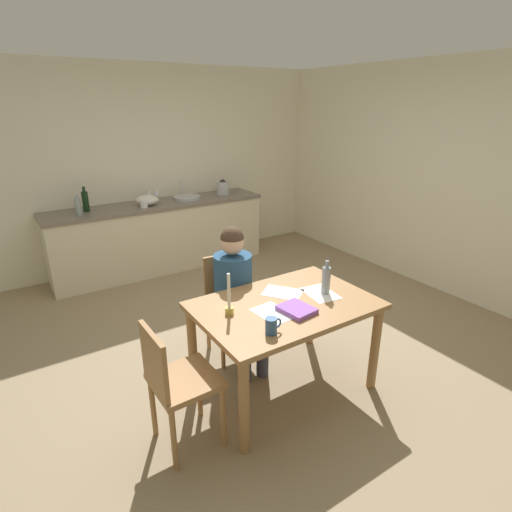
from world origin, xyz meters
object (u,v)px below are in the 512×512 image
(teacup_on_counter, at_px, (144,204))
(chair_side_empty, at_px, (176,381))
(wine_glass_by_kettle, at_px, (149,193))
(book_magazine, at_px, (297,309))
(mixing_bowl, at_px, (147,200))
(dining_table, at_px, (285,316))
(bottle_vinegar, at_px, (85,201))
(bottle_oil, at_px, (78,206))
(wine_bottle_on_table, at_px, (326,280))
(candlestick, at_px, (229,303))
(person_seated, at_px, (236,288))
(stovetop_kettle, at_px, (223,187))
(chair_at_table, at_px, (230,300))
(sink_unit, at_px, (187,197))
(wine_glass_near_sink, at_px, (157,192))
(coffee_mug, at_px, (272,326))

(teacup_on_counter, bearing_deg, chair_side_empty, -105.63)
(chair_side_empty, height_order, wine_glass_by_kettle, wine_glass_by_kettle)
(chair_side_empty, distance_m, book_magazine, 0.94)
(mixing_bowl, bearing_deg, dining_table, -89.48)
(bottle_vinegar, bearing_deg, book_magazine, -76.65)
(bottle_oil, distance_m, wine_glass_by_kettle, 0.96)
(wine_bottle_on_table, height_order, wine_glass_by_kettle, wine_glass_by_kettle)
(candlestick, bearing_deg, bottle_oil, 99.08)
(person_seated, distance_m, book_magazine, 0.69)
(dining_table, distance_m, chair_side_empty, 0.93)
(stovetop_kettle, xyz_separation_m, wine_glass_by_kettle, (-1.02, 0.15, 0.01))
(chair_at_table, bearing_deg, sink_unit, 74.59)
(chair_at_table, xyz_separation_m, person_seated, (-0.01, -0.15, 0.18))
(wine_glass_near_sink, distance_m, teacup_on_counter, 0.41)
(dining_table, distance_m, bottle_vinegar, 3.08)
(sink_unit, xyz_separation_m, wine_glass_near_sink, (-0.36, 0.15, 0.09))
(chair_side_empty, height_order, coffee_mug, chair_side_empty)
(dining_table, relative_size, stovetop_kettle, 5.91)
(chair_at_table, height_order, bottle_oil, bottle_oil)
(person_seated, bearing_deg, wine_glass_by_kettle, 86.25)
(stovetop_kettle, bearing_deg, wine_bottle_on_table, -103.83)
(chair_side_empty, distance_m, bottle_oil, 2.97)
(mixing_bowl, bearing_deg, book_magazine, -89.70)
(wine_glass_by_kettle, bearing_deg, book_magazine, -91.32)
(dining_table, xyz_separation_m, coffee_mug, (-0.32, -0.28, 0.16))
(candlestick, bearing_deg, stovetop_kettle, 62.04)
(wine_bottle_on_table, bearing_deg, mixing_bowl, 97.47)
(stovetop_kettle, bearing_deg, sink_unit, 179.57)
(sink_unit, bearing_deg, bottle_oil, -175.74)
(dining_table, height_order, bottle_vinegar, bottle_vinegar)
(bottle_vinegar, xyz_separation_m, stovetop_kettle, (1.84, -0.04, -0.03))
(person_seated, height_order, teacup_on_counter, person_seated)
(wine_bottle_on_table, bearing_deg, teacup_on_counter, 99.38)
(wine_bottle_on_table, bearing_deg, dining_table, 174.08)
(sink_unit, height_order, bottle_vinegar, bottle_vinegar)
(coffee_mug, xyz_separation_m, wine_glass_near_sink, (0.49, 3.36, 0.21))
(chair_at_table, height_order, wine_glass_by_kettle, wine_glass_by_kettle)
(dining_table, height_order, wine_glass_near_sink, wine_glass_near_sink)
(stovetop_kettle, bearing_deg, bottle_vinegar, 178.72)
(coffee_mug, distance_m, wine_glass_by_kettle, 3.39)
(coffee_mug, bearing_deg, chair_at_table, 76.48)
(book_magazine, xyz_separation_m, stovetop_kettle, (1.10, 3.07, 0.24))
(candlestick, distance_m, mixing_bowl, 2.84)
(coffee_mug, bearing_deg, sink_unit, 75.15)
(chair_side_empty, bearing_deg, book_magazine, -3.35)
(stovetop_kettle, relative_size, wine_glass_by_kettle, 1.43)
(chair_side_empty, height_order, wine_glass_near_sink, wine_glass_near_sink)
(wine_bottle_on_table, distance_m, mixing_bowl, 2.95)
(chair_at_table, distance_m, teacup_on_counter, 2.14)
(wine_bottle_on_table, xyz_separation_m, wine_glass_near_sink, (-0.19, 3.11, 0.15))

